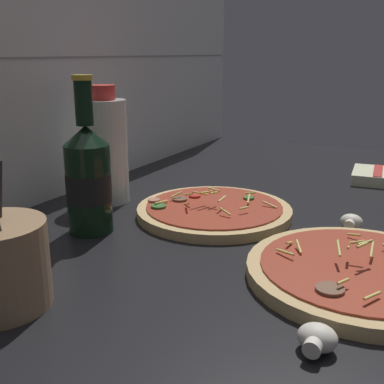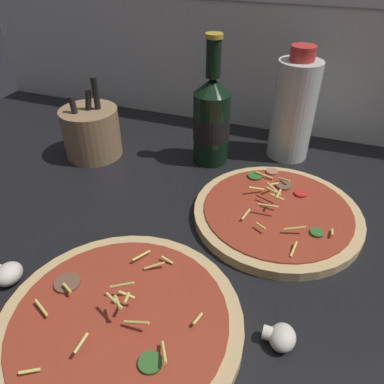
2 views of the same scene
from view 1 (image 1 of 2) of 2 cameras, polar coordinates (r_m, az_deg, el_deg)
counter_slab at (r=81.08cm, az=9.33°, el=-5.49°), size 160.00×90.00×2.50cm
tile_backsplash at (r=99.25cm, az=-16.48°, el=15.05°), size 160.00×1.13×60.00cm
pizza_near at (r=66.90cm, az=19.50°, el=-8.99°), size 29.82×29.82×5.50cm
pizza_far at (r=86.96cm, az=2.61°, el=-2.21°), size 27.84×27.84×5.27cm
beer_bottle at (r=78.89cm, az=-12.19°, el=1.68°), size 7.33×7.33×25.20cm
oil_bottle at (r=94.55cm, az=-10.20°, el=4.97°), size 8.49×8.49×22.61cm
mushroom_left at (r=50.91cm, az=14.58°, el=-16.49°), size 4.21×4.01×2.81cm
mushroom_right at (r=84.47cm, az=18.34°, el=-3.39°), size 3.88×3.69×2.58cm
dish_towel at (r=117.87cm, az=21.13°, el=1.77°), size 13.89×12.03×2.56cm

